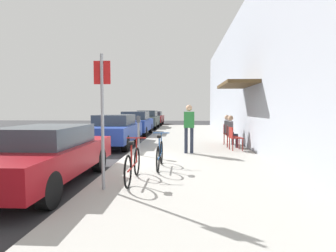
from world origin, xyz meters
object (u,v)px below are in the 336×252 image
parking_meter (139,132)px  bicycle_0 (133,165)px  street_sign (102,111)px  bicycle_1 (160,155)px  cafe_chair_0 (234,137)px  pedestrian_standing (189,125)px  parked_car_3 (147,119)px  seated_patron_1 (232,130)px  parked_car_2 (136,123)px  cafe_chair_1 (230,135)px  parked_car_0 (44,154)px  parked_car_1 (114,130)px  parked_car_4 (154,118)px  seated_patron_2 (228,128)px  cafe_chair_2 (227,133)px

parking_meter → bicycle_0: (0.41, -3.28, -0.41)m
street_sign → bicycle_1: size_ratio=1.52×
cafe_chair_0 → pedestrian_standing: 1.95m
parked_car_3 → bicycle_1: (2.43, -15.99, -0.30)m
bicycle_0 → cafe_chair_0: bicycle_0 is taller
bicycle_0 → cafe_chair_0: bearing=56.9°
bicycle_0 → seated_patron_1: bearing=60.6°
parked_car_2 → cafe_chair_1: parked_car_2 is taller
parked_car_0 → street_sign: street_sign is taller
parked_car_2 → cafe_chair_0: parked_car_2 is taller
parked_car_0 → cafe_chair_0: 6.75m
parking_meter → cafe_chair_1: 4.04m
parked_car_1 → cafe_chair_0: size_ratio=5.06×
parking_meter → cafe_chair_1: bearing=32.1°
parked_car_4 → street_sign: size_ratio=1.69×
parked_car_4 → parked_car_2: bearing=-90.0°
parked_car_4 → seated_patron_2: bearing=-73.0°
cafe_chair_1 → cafe_chair_2: bearing=90.0°
parked_car_0 → bicycle_1: (2.43, 1.32, -0.21)m
parked_car_0 → parked_car_2: size_ratio=1.00×
bicycle_0 → seated_patron_1: (3.05, 5.41, 0.34)m
parked_car_0 → bicycle_0: parked_car_0 is taller
pedestrian_standing → street_sign: bearing=-111.6°
street_sign → bicycle_1: 2.45m
parked_car_1 → seated_patron_2: parked_car_1 is taller
street_sign → pedestrian_standing: 4.77m
street_sign → cafe_chair_1: bearing=60.2°
parked_car_1 → seated_patron_2: bearing=2.1°
parked_car_1 → parked_car_2: bearing=90.0°
parked_car_0 → parked_car_3: (0.00, 17.31, 0.10)m
pedestrian_standing → cafe_chair_2: bearing=56.0°
bicycle_1 → parked_car_4: bearing=96.5°
parked_car_1 → bicycle_1: 5.38m
parking_meter → cafe_chair_2: size_ratio=1.52×
street_sign → bicycle_1: street_sign is taller
street_sign → bicycle_1: (0.93, 1.95, -1.16)m
bicycle_1 → cafe_chair_0: (2.53, 3.25, 0.14)m
parked_car_4 → parking_meter: (1.55, -19.46, 0.15)m
parked_car_3 → cafe_chair_0: parked_car_3 is taller
seated_patron_1 → pedestrian_standing: size_ratio=0.76×
parked_car_4 → bicycle_1: (2.43, -21.41, -0.25)m
bicycle_0 → pedestrian_standing: 4.06m
pedestrian_standing → parked_car_2: bearing=112.8°
parking_meter → seated_patron_2: size_ratio=1.02×
cafe_chair_2 → bicycle_1: bearing=-116.9°
seated_patron_2 → street_sign: bearing=-116.9°
cafe_chair_2 → seated_patron_2: seated_patron_2 is taller
parked_car_4 → parking_meter: 19.52m
cafe_chair_2 → pedestrian_standing: bearing=-124.0°
seated_patron_1 → seated_patron_2: 0.91m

